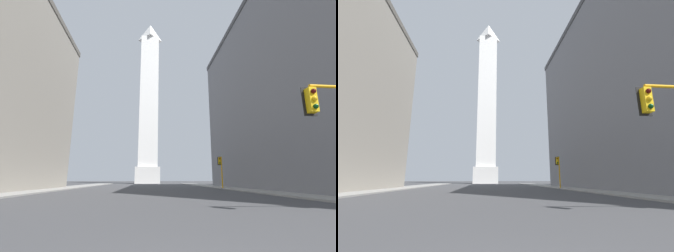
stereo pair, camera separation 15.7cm
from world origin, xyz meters
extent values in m
cube|color=gray|center=(-13.99, 29.18, 0.07)|extent=(5.00, 97.28, 0.15)
cube|color=gray|center=(13.99, 29.18, 0.07)|extent=(5.00, 97.28, 0.15)
cube|color=#48484C|center=(28.66, 25.81, 29.12)|extent=(28.22, 47.46, 0.90)
cube|color=silver|center=(0.00, 81.06, 2.87)|extent=(8.70, 8.70, 5.75)
cube|color=white|center=(0.00, 81.06, 31.76)|extent=(6.96, 6.96, 52.03)
pyramid|color=white|center=(0.00, 81.06, 61.60)|extent=(6.96, 6.96, 7.65)
cube|color=#E5B20F|center=(6.66, 6.35, 4.78)|extent=(0.35, 0.35, 1.10)
cube|color=black|center=(6.67, 6.53, 4.78)|extent=(0.58, 0.05, 1.32)
sphere|color=#410907|center=(6.66, 6.16, 5.12)|extent=(0.22, 0.22, 0.22)
sphere|color=yellow|center=(6.66, 6.16, 4.78)|extent=(0.22, 0.22, 0.22)
sphere|color=#073410|center=(6.66, 6.16, 4.44)|extent=(0.22, 0.22, 0.22)
cylinder|color=orange|center=(11.64, 33.41, 2.53)|extent=(0.18, 0.18, 5.06)
cylinder|color=#262626|center=(11.64, 33.41, 0.05)|extent=(0.40, 0.40, 0.10)
cube|color=#E5B20F|center=(11.35, 33.41, 4.36)|extent=(0.38, 0.38, 1.10)
cube|color=black|center=(11.37, 33.58, 4.36)|extent=(0.58, 0.09, 1.32)
sphere|color=#410907|center=(11.33, 33.22, 4.70)|extent=(0.22, 0.22, 0.22)
sphere|color=yellow|center=(11.33, 33.22, 4.36)|extent=(0.22, 0.22, 0.22)
sphere|color=#073410|center=(11.33, 33.22, 4.02)|extent=(0.22, 0.22, 0.22)
camera|label=1|loc=(-0.36, -2.18, 1.45)|focal=24.00mm
camera|label=2|loc=(-0.21, -2.20, 1.45)|focal=24.00mm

